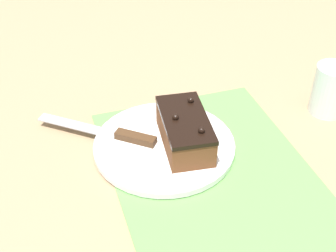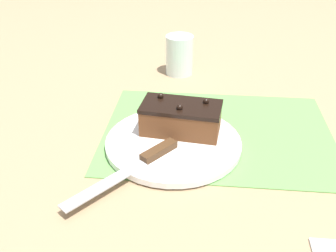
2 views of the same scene
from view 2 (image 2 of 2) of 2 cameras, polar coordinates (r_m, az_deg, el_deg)
ground_plane at (r=0.81m, az=7.18°, el=-0.94°), size 3.00×3.00×0.00m
placemat_woven at (r=0.81m, az=7.19°, el=-0.82°), size 0.46×0.34×0.00m
cake_plate at (r=0.75m, az=0.78°, el=-2.43°), size 0.26×0.26×0.01m
chocolate_cake at (r=0.76m, az=1.90°, el=1.20°), size 0.16×0.10×0.07m
serving_knife at (r=0.69m, az=-3.77°, el=-5.13°), size 0.17×0.20×0.01m
drinking_glass at (r=1.05m, az=1.66°, el=10.26°), size 0.07×0.07×0.10m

